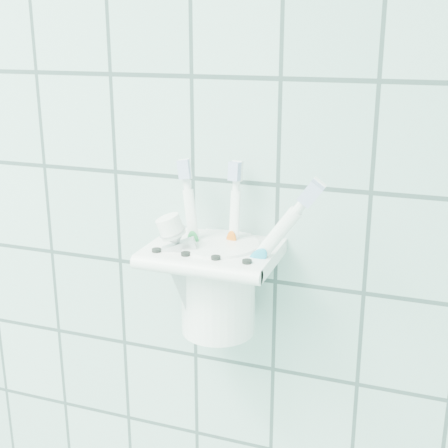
% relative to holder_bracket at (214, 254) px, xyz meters
% --- Properties ---
extents(holder_bracket, '(0.14, 0.11, 0.04)m').
position_rel_holder_bracket_xyz_m(holder_bracket, '(0.00, 0.00, 0.00)').
color(holder_bracket, white).
rests_on(holder_bracket, wall_back).
extents(cup, '(0.09, 0.09, 0.10)m').
position_rel_holder_bracket_xyz_m(cup, '(0.00, 0.00, -0.04)').
color(cup, white).
rests_on(cup, holder_bracket).
extents(toothbrush_pink, '(0.04, 0.03, 0.18)m').
position_rel_holder_bracket_xyz_m(toothbrush_pink, '(-0.01, -0.01, 0.01)').
color(toothbrush_pink, white).
rests_on(toothbrush_pink, cup).
extents(toothbrush_blue, '(0.02, 0.03, 0.18)m').
position_rel_holder_bracket_xyz_m(toothbrush_blue, '(0.01, 0.01, 0.01)').
color(toothbrush_blue, white).
rests_on(toothbrush_blue, cup).
extents(toothbrush_orange, '(0.11, 0.03, 0.21)m').
position_rel_holder_bracket_xyz_m(toothbrush_orange, '(-0.01, -0.00, 0.03)').
color(toothbrush_orange, white).
rests_on(toothbrush_orange, cup).
extents(toothpaste_tube, '(0.07, 0.04, 0.15)m').
position_rel_holder_bracket_xyz_m(toothpaste_tube, '(0.00, -0.01, -0.00)').
color(toothpaste_tube, silver).
rests_on(toothpaste_tube, cup).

